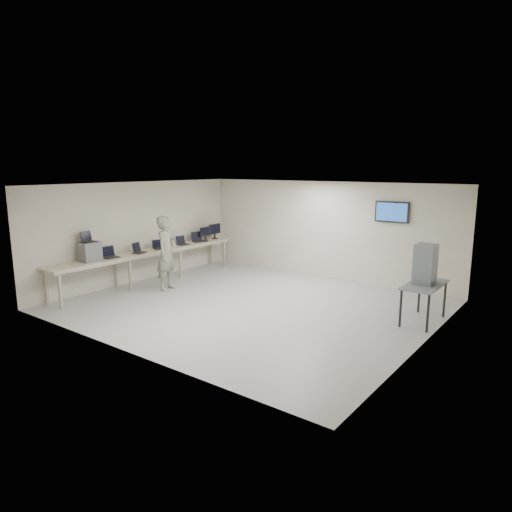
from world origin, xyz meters
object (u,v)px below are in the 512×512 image
Objects in this scene: equipment_box at (90,252)px; workbench at (149,254)px; side_table at (425,287)px; soldier at (167,253)px.

workbench is at bearing 90.23° from equipment_box.
workbench reaches higher than side_table.
soldier is at bearing -166.66° from side_table.
equipment_box reaches higher than side_table.
workbench is 1.83m from equipment_box.
equipment_box is 7.87m from side_table.
workbench is 7.29m from side_table.
soldier reaches higher than side_table.
equipment_box is 0.35× the size of side_table.
equipment_box is at bearing 124.74° from soldier.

